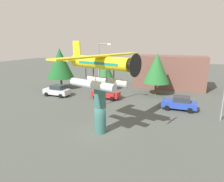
{
  "coord_description": "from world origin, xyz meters",
  "views": [
    {
      "loc": [
        7.26,
        -15.34,
        8.34
      ],
      "look_at": [
        0.0,
        3.0,
        3.35
      ],
      "focal_mm": 31.04,
      "sensor_mm": 36.0,
      "label": 1
    }
  ],
  "objects_px": {
    "car_near_silver": "(57,90)",
    "storefront_building": "(170,72)",
    "display_pedestal": "(100,110)",
    "tree_west": "(60,63)",
    "tree_east": "(105,69)",
    "car_far_blue": "(180,103)",
    "streetlight_primary": "(100,71)",
    "tree_center_back": "(157,68)",
    "floatplane_monument": "(101,68)",
    "car_mid_red": "(106,93)"
  },
  "relations": [
    {
      "from": "display_pedestal",
      "to": "streetlight_primary",
      "type": "relative_size",
      "value": 0.54
    },
    {
      "from": "streetlight_primary",
      "to": "display_pedestal",
      "type": "bearing_deg",
      "value": -65.35
    },
    {
      "from": "car_near_silver",
      "to": "tree_west",
      "type": "distance_m",
      "value": 6.49
    },
    {
      "from": "car_far_blue",
      "to": "storefront_building",
      "type": "height_order",
      "value": "storefront_building"
    },
    {
      "from": "display_pedestal",
      "to": "streetlight_primary",
      "type": "bearing_deg",
      "value": 114.65
    },
    {
      "from": "tree_west",
      "to": "car_far_blue",
      "type": "bearing_deg",
      "value": -11.81
    },
    {
      "from": "car_near_silver",
      "to": "car_far_blue",
      "type": "height_order",
      "value": "same"
    },
    {
      "from": "display_pedestal",
      "to": "car_near_silver",
      "type": "xyz_separation_m",
      "value": [
        -11.88,
        9.19,
        -1.35
      ]
    },
    {
      "from": "floatplane_monument",
      "to": "car_near_silver",
      "type": "xyz_separation_m",
      "value": [
        -12.0,
        9.22,
        -5.26
      ]
    },
    {
      "from": "floatplane_monument",
      "to": "car_mid_red",
      "type": "relative_size",
      "value": 2.45
    },
    {
      "from": "tree_east",
      "to": "tree_center_back",
      "type": "relative_size",
      "value": 0.81
    },
    {
      "from": "tree_east",
      "to": "tree_center_back",
      "type": "height_order",
      "value": "tree_center_back"
    },
    {
      "from": "tree_west",
      "to": "car_near_silver",
      "type": "bearing_deg",
      "value": -61.63
    },
    {
      "from": "car_near_silver",
      "to": "streetlight_primary",
      "type": "distance_m",
      "value": 9.7
    },
    {
      "from": "streetlight_primary",
      "to": "tree_east",
      "type": "bearing_deg",
      "value": 109.17
    },
    {
      "from": "streetlight_primary",
      "to": "car_far_blue",
      "type": "bearing_deg",
      "value": 13.59
    },
    {
      "from": "storefront_building",
      "to": "tree_east",
      "type": "xyz_separation_m",
      "value": [
        -10.26,
        -6.5,
        0.84
      ]
    },
    {
      "from": "car_near_silver",
      "to": "car_far_blue",
      "type": "relative_size",
      "value": 1.0
    },
    {
      "from": "floatplane_monument",
      "to": "car_mid_red",
      "type": "height_order",
      "value": "floatplane_monument"
    },
    {
      "from": "display_pedestal",
      "to": "tree_east",
      "type": "height_order",
      "value": "tree_east"
    },
    {
      "from": "storefront_building",
      "to": "tree_center_back",
      "type": "relative_size",
      "value": 1.89
    },
    {
      "from": "display_pedestal",
      "to": "car_mid_red",
      "type": "height_order",
      "value": "display_pedestal"
    },
    {
      "from": "car_far_blue",
      "to": "tree_center_back",
      "type": "relative_size",
      "value": 0.63
    },
    {
      "from": "car_far_blue",
      "to": "streetlight_primary",
      "type": "xyz_separation_m",
      "value": [
        -9.87,
        -2.39,
        3.89
      ]
    },
    {
      "from": "car_mid_red",
      "to": "tree_center_back",
      "type": "relative_size",
      "value": 0.63
    },
    {
      "from": "display_pedestal",
      "to": "floatplane_monument",
      "type": "height_order",
      "value": "floatplane_monument"
    },
    {
      "from": "display_pedestal",
      "to": "tree_west",
      "type": "height_order",
      "value": "tree_west"
    },
    {
      "from": "floatplane_monument",
      "to": "tree_center_back",
      "type": "xyz_separation_m",
      "value": [
        2.48,
        15.78,
        -1.82
      ]
    },
    {
      "from": "storefront_building",
      "to": "tree_center_back",
      "type": "bearing_deg",
      "value": -103.28
    },
    {
      "from": "streetlight_primary",
      "to": "storefront_building",
      "type": "distance_m",
      "value": 16.73
    },
    {
      "from": "car_near_silver",
      "to": "storefront_building",
      "type": "bearing_deg",
      "value": -141.25
    },
    {
      "from": "streetlight_primary",
      "to": "storefront_building",
      "type": "xyz_separation_m",
      "value": [
        7.33,
        14.92,
        -1.81
      ]
    },
    {
      "from": "display_pedestal",
      "to": "car_mid_red",
      "type": "relative_size",
      "value": 1.06
    },
    {
      "from": "car_near_silver",
      "to": "display_pedestal",
      "type": "bearing_deg",
      "value": 142.28
    },
    {
      "from": "streetlight_primary",
      "to": "car_mid_red",
      "type": "bearing_deg",
      "value": 101.78
    },
    {
      "from": "car_near_silver",
      "to": "tree_center_back",
      "type": "relative_size",
      "value": 0.63
    },
    {
      "from": "car_mid_red",
      "to": "floatplane_monument",
      "type": "bearing_deg",
      "value": 111.07
    },
    {
      "from": "floatplane_monument",
      "to": "tree_center_back",
      "type": "relative_size",
      "value": 1.55
    },
    {
      "from": "storefront_building",
      "to": "tree_center_back",
      "type": "xyz_separation_m",
      "value": [
        -1.48,
        -6.26,
        1.36
      ]
    },
    {
      "from": "car_near_silver",
      "to": "storefront_building",
      "type": "xyz_separation_m",
      "value": [
        15.96,
        12.81,
        2.08
      ]
    },
    {
      "from": "car_far_blue",
      "to": "streetlight_primary",
      "type": "height_order",
      "value": "streetlight_primary"
    },
    {
      "from": "streetlight_primary",
      "to": "tree_west",
      "type": "relative_size",
      "value": 1.13
    },
    {
      "from": "display_pedestal",
      "to": "streetlight_primary",
      "type": "xyz_separation_m",
      "value": [
        -3.25,
        7.08,
        2.54
      ]
    },
    {
      "from": "floatplane_monument",
      "to": "car_near_silver",
      "type": "bearing_deg",
      "value": 158.21
    },
    {
      "from": "car_near_silver",
      "to": "tree_east",
      "type": "xyz_separation_m",
      "value": [
        5.7,
        6.31,
        2.91
      ]
    },
    {
      "from": "car_near_silver",
      "to": "tree_west",
      "type": "height_order",
      "value": "tree_west"
    },
    {
      "from": "car_mid_red",
      "to": "car_far_blue",
      "type": "bearing_deg",
      "value": 173.59
    },
    {
      "from": "floatplane_monument",
      "to": "streetlight_primary",
      "type": "bearing_deg",
      "value": 131.11
    },
    {
      "from": "car_near_silver",
      "to": "car_mid_red",
      "type": "distance_m",
      "value": 8.02
    },
    {
      "from": "car_far_blue",
      "to": "floatplane_monument",
      "type": "bearing_deg",
      "value": 55.63
    }
  ]
}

